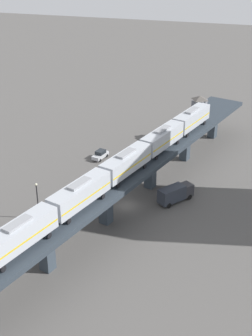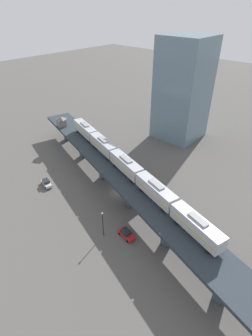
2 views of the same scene
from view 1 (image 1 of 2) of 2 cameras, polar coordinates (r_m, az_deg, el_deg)
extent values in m
plane|color=#514F4C|center=(85.95, 0.07, -4.61)|extent=(400.00, 400.00, 0.00)
cube|color=#283039|center=(82.44, 0.07, -0.33)|extent=(33.52, 90.73, 0.80)
cube|color=#333D47|center=(115.43, 10.56, 5.29)|extent=(2.23, 2.23, 6.80)
cube|color=#333D47|center=(102.69, 7.22, 2.79)|extent=(2.23, 2.23, 6.80)
cube|color=#333D47|center=(90.64, 2.99, -0.42)|extent=(2.23, 2.23, 6.80)
cube|color=#333D47|center=(79.60, -2.49, -4.55)|extent=(2.23, 2.23, 6.80)
cube|color=#333D47|center=(70.05, -9.68, -9.84)|extent=(2.23, 2.23, 6.80)
cube|color=#ADB2BA|center=(99.08, 8.01, 6.04)|extent=(6.01, 12.31, 3.10)
cube|color=gold|center=(99.18, 7.99, 5.88)|extent=(5.98, 12.09, 0.24)
cube|color=gray|center=(98.49, 8.07, 6.98)|extent=(2.51, 4.42, 0.36)
cylinder|color=black|center=(102.98, 9.55, 5.48)|extent=(0.44, 0.87, 0.84)
cylinder|color=black|center=(103.87, 8.35, 5.75)|extent=(0.44, 0.87, 0.84)
cylinder|color=black|center=(95.84, 7.47, 3.98)|extent=(0.44, 0.87, 0.84)
cylinder|color=black|center=(96.79, 6.21, 4.29)|extent=(0.44, 0.87, 0.84)
cube|color=#ADB2BA|center=(88.58, 4.45, 3.68)|extent=(6.01, 12.31, 3.10)
cube|color=gold|center=(88.69, 4.44, 3.50)|extent=(5.98, 12.09, 0.24)
cube|color=gray|center=(87.92, 4.49, 4.71)|extent=(2.51, 4.42, 0.36)
cylinder|color=black|center=(92.35, 6.32, 3.15)|extent=(0.44, 0.87, 0.84)
cylinder|color=black|center=(93.33, 5.02, 3.48)|extent=(0.44, 0.87, 0.84)
cylinder|color=black|center=(85.56, 3.74, 1.28)|extent=(0.44, 0.87, 0.84)
cylinder|color=black|center=(86.62, 2.37, 1.65)|extent=(0.44, 0.87, 0.84)
cube|color=#ADB2BA|center=(78.69, 0.00, 0.68)|extent=(6.01, 12.31, 3.10)
cube|color=gold|center=(78.82, 0.00, 0.48)|extent=(5.98, 12.09, 0.24)
cube|color=gray|center=(77.95, 0.00, 1.82)|extent=(2.51, 4.42, 0.36)
cylinder|color=black|center=(82.27, 2.29, 0.23)|extent=(0.44, 0.87, 0.84)
cylinder|color=black|center=(83.38, 0.89, 0.62)|extent=(0.44, 0.87, 0.84)
cylinder|color=black|center=(75.98, -0.97, -2.14)|extent=(0.44, 0.87, 0.84)
cylinder|color=black|center=(77.17, -2.44, -1.68)|extent=(0.44, 0.87, 0.84)
cube|color=#ADB2BA|center=(69.69, -5.66, -3.14)|extent=(6.01, 12.31, 3.10)
cube|color=gold|center=(69.84, -5.65, -3.36)|extent=(5.98, 12.09, 0.24)
cube|color=gray|center=(68.85, -5.72, -1.89)|extent=(2.51, 4.42, 0.36)
cylinder|color=black|center=(72.99, -2.81, -3.47)|extent=(0.44, 0.87, 0.84)
cylinder|color=black|center=(74.23, -4.31, -2.96)|extent=(0.44, 0.87, 0.84)
cylinder|color=black|center=(67.40, -6.99, -6.46)|extent=(0.44, 0.87, 0.84)
cylinder|color=black|center=(68.74, -8.53, -5.85)|extent=(0.44, 0.87, 0.84)
cube|color=#ADB2BA|center=(61.95, -12.92, -7.95)|extent=(6.01, 12.31, 3.10)
cube|color=gold|center=(62.12, -12.89, -8.18)|extent=(5.98, 12.09, 0.24)
cube|color=gray|center=(61.01, -13.09, -6.61)|extent=(2.51, 4.42, 0.36)
cylinder|color=black|center=(64.83, -9.36, -8.13)|extent=(0.44, 0.87, 0.84)
cylinder|color=black|center=(66.23, -10.91, -7.45)|extent=(0.44, 0.87, 0.84)
cylinder|color=black|center=(60.25, -14.75, -11.82)|extent=(0.44, 0.87, 0.84)
cube|color=slate|center=(111.40, 8.93, 7.62)|extent=(3.47, 3.47, 2.50)
pyramid|color=#4C4742|center=(110.87, 8.99, 8.45)|extent=(3.98, 3.98, 0.90)
cube|color=#AD1E1E|center=(79.01, -9.86, -7.54)|extent=(2.41, 4.61, 0.80)
cube|color=#1E2328|center=(78.68, -9.84, -7.01)|extent=(1.94, 2.41, 0.76)
cylinder|color=black|center=(79.77, -8.75, -7.42)|extent=(0.33, 0.69, 0.66)
cylinder|color=black|center=(80.61, -9.77, -7.11)|extent=(0.33, 0.69, 0.66)
cylinder|color=black|center=(77.87, -9.90, -8.47)|extent=(0.33, 0.69, 0.66)
cylinder|color=black|center=(78.73, -10.94, -8.13)|extent=(0.33, 0.69, 0.66)
cube|color=#B7BABF|center=(103.49, -3.16, 1.54)|extent=(2.72, 4.69, 0.80)
cube|color=#1E2328|center=(103.27, -3.13, 1.96)|extent=(2.08, 2.51, 0.76)
cylinder|color=black|center=(104.33, -2.34, 1.53)|extent=(0.38, 0.70, 0.66)
cylinder|color=black|center=(105.17, -3.13, 1.73)|extent=(0.38, 0.70, 0.66)
cylinder|color=black|center=(102.16, -3.18, 0.94)|extent=(0.38, 0.70, 0.66)
cylinder|color=black|center=(103.01, -3.98, 1.14)|extent=(0.38, 0.70, 0.66)
cube|color=#333338|center=(88.52, 7.35, -2.61)|extent=(2.96, 2.92, 2.30)
cube|color=#2D333D|center=(86.25, 5.60, -3.20)|extent=(4.95, 5.54, 2.70)
cylinder|color=black|center=(88.47, 7.74, -3.51)|extent=(0.88, 1.01, 1.00)
cylinder|color=black|center=(89.70, 6.88, -3.01)|extent=(0.88, 1.01, 1.00)
cylinder|color=black|center=(85.37, 5.24, -4.58)|extent=(0.88, 1.01, 1.00)
cylinder|color=black|center=(86.69, 4.34, -4.01)|extent=(0.88, 1.01, 1.00)
cylinder|color=black|center=(82.08, -10.70, -4.12)|extent=(0.20, 0.20, 6.50)
sphere|color=beige|center=(80.38, -10.91, -1.99)|extent=(0.44, 0.44, 0.44)
camera|label=2|loc=(69.08, -51.19, 18.56)|focal=28.00mm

